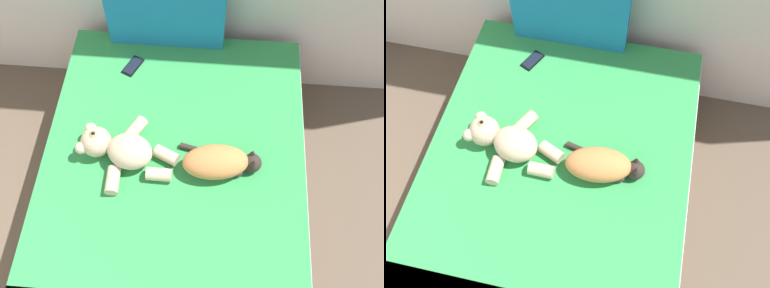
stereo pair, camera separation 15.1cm
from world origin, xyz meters
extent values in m
cube|color=olive|center=(1.84, 2.88, 0.16)|extent=(1.45, 1.93, 0.32)
cube|color=white|center=(1.84, 2.88, 0.41)|extent=(1.41, 1.88, 0.19)
cube|color=green|center=(1.84, 2.94, 0.52)|extent=(1.39, 1.74, 0.02)
cube|color=#1972AD|center=(1.72, 3.77, 0.76)|extent=(0.69, 0.11, 0.47)
ellipsoid|color=#D18447|center=(2.06, 2.89, 0.60)|extent=(0.36, 0.23, 0.15)
sphere|color=#332823|center=(2.25, 2.92, 0.58)|extent=(0.10, 0.10, 0.10)
cone|color=#332823|center=(2.25, 2.94, 0.63)|extent=(0.04, 0.04, 0.04)
cone|color=#332823|center=(2.26, 2.89, 0.63)|extent=(0.04, 0.04, 0.04)
cylinder|color=#332823|center=(1.95, 2.99, 0.54)|extent=(0.16, 0.07, 0.03)
ellipsoid|color=#332823|center=(2.16, 2.87, 0.55)|extent=(0.11, 0.07, 0.04)
ellipsoid|color=beige|center=(1.62, 2.92, 0.61)|extent=(0.28, 0.24, 0.16)
sphere|color=beige|center=(1.44, 2.96, 0.61)|extent=(0.16, 0.16, 0.16)
sphere|color=tan|center=(1.44, 2.96, 0.66)|extent=(0.06, 0.06, 0.06)
sphere|color=black|center=(1.44, 2.96, 0.69)|extent=(0.02, 0.02, 0.02)
sphere|color=beige|center=(1.37, 2.91, 0.62)|extent=(0.06, 0.06, 0.06)
sphere|color=beige|center=(1.40, 3.03, 0.62)|extent=(0.06, 0.06, 0.06)
cylinder|color=beige|center=(1.55, 2.77, 0.56)|extent=(0.07, 0.14, 0.07)
cylinder|color=beige|center=(1.78, 2.82, 0.56)|extent=(0.13, 0.07, 0.07)
cylinder|color=beige|center=(1.62, 3.08, 0.56)|extent=(0.13, 0.16, 0.07)
cylinder|color=beige|center=(1.81, 2.93, 0.56)|extent=(0.15, 0.12, 0.07)
cube|color=black|center=(1.53, 3.54, 0.53)|extent=(0.13, 0.16, 0.01)
cube|color=black|center=(1.53, 3.54, 0.54)|extent=(0.11, 0.14, 0.00)
camera|label=1|loc=(2.03, 1.88, 2.57)|focal=40.61mm
camera|label=2|loc=(2.17, 1.90, 2.57)|focal=40.61mm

